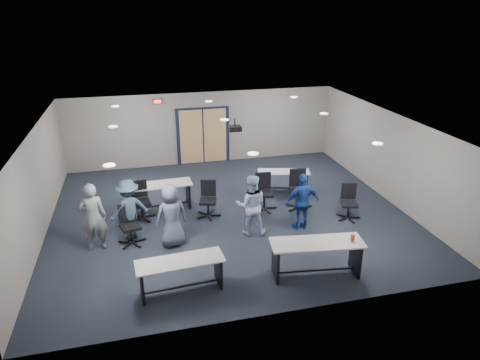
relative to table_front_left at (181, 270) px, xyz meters
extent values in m
plane|color=#1B232C|center=(1.77, 3.31, -0.51)|extent=(10.00, 10.00, 0.00)
cube|color=gray|center=(1.77, 7.81, 0.84)|extent=(10.00, 0.04, 2.70)
cube|color=gray|center=(1.77, -1.19, 0.84)|extent=(10.00, 0.04, 2.70)
cube|color=gray|center=(-3.23, 3.31, 0.84)|extent=(0.04, 9.00, 2.70)
cube|color=gray|center=(6.77, 3.31, 0.84)|extent=(0.04, 9.00, 2.70)
cube|color=silver|center=(1.77, 3.31, 2.19)|extent=(10.00, 9.00, 0.04)
cube|color=#101632|center=(1.77, 7.78, 0.54)|extent=(2.00, 0.06, 2.20)
cube|color=#AB7C4E|center=(1.32, 7.76, 0.54)|extent=(0.85, 0.04, 2.05)
cube|color=#AB7C4E|center=(2.22, 7.76, 0.54)|extent=(0.85, 0.04, 2.05)
cube|color=black|center=(0.17, 7.76, 1.94)|extent=(0.32, 0.05, 0.18)
cube|color=#FF0C0C|center=(0.17, 7.73, 1.94)|extent=(0.26, 0.02, 0.12)
cylinder|color=black|center=(2.07, 3.81, 2.07)|extent=(0.04, 0.04, 0.24)
cube|color=black|center=(2.07, 3.81, 1.89)|extent=(0.35, 0.30, 0.14)
cylinder|color=black|center=(2.07, 3.66, 1.89)|extent=(0.08, 0.03, 0.08)
cube|color=#AFACA5|center=(0.00, 0.00, 0.22)|extent=(1.87, 0.74, 0.03)
cube|color=black|center=(-0.81, -0.06, -0.15)|extent=(0.09, 0.56, 0.71)
cube|color=black|center=(0.81, 0.06, -0.15)|extent=(0.09, 0.56, 0.71)
cube|color=black|center=(0.00, 0.00, -0.41)|extent=(1.63, 0.17, 0.04)
cube|color=#AFACA5|center=(2.99, -0.14, 0.31)|extent=(2.12, 0.95, 0.03)
cube|color=black|center=(2.09, -0.02, -0.11)|extent=(0.14, 0.63, 0.80)
cube|color=black|center=(3.90, -0.26, -0.11)|extent=(0.14, 0.63, 0.80)
cube|color=black|center=(2.99, -0.14, -0.39)|extent=(1.82, 0.29, 0.05)
cylinder|color=red|center=(3.79, -0.24, 0.39)|extent=(0.09, 0.09, 0.14)
cube|color=#AFACA5|center=(-0.17, 4.10, 0.27)|extent=(1.97, 0.74, 0.03)
cube|color=black|center=(-1.03, 4.06, -0.13)|extent=(0.08, 0.60, 0.76)
cube|color=black|center=(0.70, 4.14, -0.13)|extent=(0.08, 0.60, 0.76)
cube|color=black|center=(-0.17, 4.10, -0.40)|extent=(1.73, 0.14, 0.04)
cube|color=#AFACA5|center=(3.85, 4.49, 0.15)|extent=(1.74, 0.94, 0.03)
cube|color=black|center=(3.13, 4.67, -0.18)|extent=(0.17, 0.50, 0.65)
cube|color=black|center=(4.56, 4.31, -0.18)|extent=(0.17, 0.50, 0.65)
cube|color=black|center=(3.85, 4.49, -0.42)|extent=(1.44, 0.40, 0.04)
imported|color=gray|center=(-1.85, 2.21, 0.37)|extent=(0.64, 0.42, 1.76)
imported|color=slate|center=(0.02, 1.95, 0.31)|extent=(0.90, 0.70, 1.63)
imported|color=#B1C8EA|center=(2.08, 2.03, 0.32)|extent=(0.92, 0.78, 1.66)
imported|color=navy|center=(3.48, 1.96, 0.29)|extent=(0.95, 0.44, 1.59)
imported|color=#364C62|center=(-1.01, 2.60, 0.29)|extent=(1.17, 0.90, 1.60)
camera|label=1|loc=(-0.60, -7.62, 5.16)|focal=32.00mm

